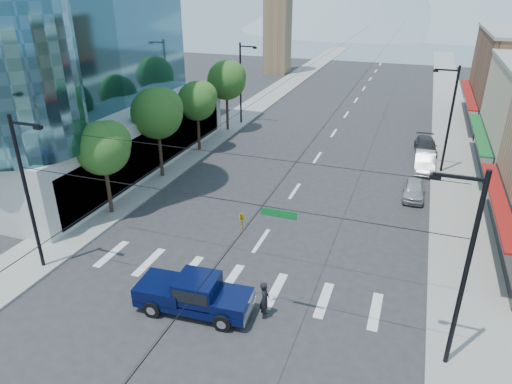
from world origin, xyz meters
TOP-DOWN VIEW (x-y plane):
  - ground at (0.00, 0.00)m, footprint 160.00×160.00m
  - sidewalk_left at (-12.00, 40.00)m, footprint 4.00×120.00m
  - sidewalk_right at (12.00, 40.00)m, footprint 4.00×120.00m
  - clock_tower at (-16.50, 62.00)m, footprint 4.80×4.80m
  - mountain_right at (20.00, 160.00)m, footprint 90.00×90.00m
  - tree_near at (-11.07, 6.10)m, footprint 3.65×3.64m
  - tree_midnear at (-11.07, 13.10)m, footprint 4.09×4.09m
  - tree_midfar at (-11.07, 20.10)m, footprint 3.65×3.64m
  - tree_far at (-11.07, 27.10)m, footprint 4.09×4.09m
  - signal_rig at (0.19, -1.00)m, footprint 21.80×0.20m
  - lamp_pole_nw at (-10.67, 30.00)m, footprint 2.00×0.25m
  - lamp_pole_ne at (10.67, 22.00)m, footprint 2.00×0.25m
  - pickup_truck at (-0.93, -1.46)m, footprint 5.94×2.59m
  - pedestrian at (2.50, -0.68)m, footprint 0.68×0.83m
  - parked_car_near at (8.77, 15.97)m, footprint 1.62×3.93m
  - parked_car_mid at (9.40, 22.14)m, footprint 1.71×4.70m
  - parked_car_far at (9.40, 26.74)m, footprint 2.29×4.86m

SIDE VIEW (x-z plane):
  - ground at x=0.00m, z-range 0.00..0.00m
  - sidewalk_left at x=-12.00m, z-range 0.00..0.15m
  - sidewalk_right at x=12.00m, z-range 0.00..0.15m
  - parked_car_near at x=8.77m, z-range 0.00..1.33m
  - parked_car_far at x=9.40m, z-range 0.00..1.37m
  - parked_car_mid at x=9.40m, z-range 0.00..1.54m
  - pedestrian at x=2.50m, z-range 0.00..1.97m
  - pickup_truck at x=-0.93m, z-range 0.04..2.01m
  - signal_rig at x=0.19m, z-range 0.14..9.14m
  - lamp_pole_nw at x=-10.67m, z-range 0.44..9.44m
  - lamp_pole_ne at x=10.67m, z-range 0.44..9.44m
  - tree_near at x=-11.07m, z-range 1.64..8.34m
  - tree_midfar at x=-11.07m, z-range 1.64..8.34m
  - tree_midnear at x=-11.07m, z-range 1.83..9.35m
  - tree_far at x=-11.07m, z-range 1.83..9.35m
  - mountain_right at x=20.00m, z-range 0.00..18.00m
  - clock_tower at x=-16.50m, z-range 0.44..20.84m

